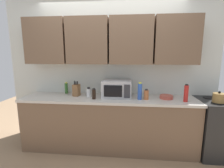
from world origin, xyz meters
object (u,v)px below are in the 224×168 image
Objects in this scene: bottle_green_oil at (66,88)px; bowl_ceramic_small at (166,97)px; stove_range at (221,128)px; kettle at (219,98)px; bottle_red_sauce at (186,93)px; bottle_white_jar at (89,93)px; microwave at (117,89)px; bottle_blue_cleaner at (140,91)px; knife_block at (76,90)px; bottle_soy_dark at (94,94)px; bottle_spice_jar at (146,95)px.

bowl_ceramic_small is at bearing -6.10° from bottle_green_oil.
stove_range is 0.57m from kettle.
kettle is 0.46m from bottle_red_sauce.
bottle_white_jar is (0.46, -0.20, -0.02)m from bottle_green_oil.
bottle_red_sauce reaches higher than kettle.
microwave is 0.95m from bottle_green_oil.
bowl_ceramic_small is (0.44, 0.10, -0.11)m from bottle_blue_cleaner.
kettle is 0.64× the size of knife_block.
bottle_blue_cleaner is 0.85m from bottle_white_jar.
bottle_green_oil reaches higher than bottle_soy_dark.
bottle_red_sauce is at bearing -6.37° from bottle_spice_jar.
bottle_green_oil is at bearing 171.46° from kettle.
knife_block is at bearing 174.03° from bottle_red_sauce.
microwave reaches higher than bowl_ceramic_small.
bottle_red_sauce is (0.69, -0.06, -0.00)m from bottle_blue_cleaner.
bottle_spice_jar is at bearing -4.24° from bottle_white_jar.
bottle_red_sauce is at bearing 176.17° from kettle.
bottle_spice_jar is at bearing 174.74° from kettle.
knife_block is 0.38m from bottle_soy_dark.
kettle reaches higher than bottle_white_jar.
bottle_green_oil is at bearing 151.04° from bottle_soy_dark.
kettle is 1.54m from microwave.
microwave is 0.40m from bottle_soy_dark.
bottle_white_jar is 0.17m from bottle_soy_dark.
knife_block is 0.23m from bottle_white_jar.
kettle is (-0.17, -0.14, 0.53)m from stove_range.
bowl_ceramic_small is (0.81, -0.03, -0.11)m from microwave.
stove_range is 2.45m from knife_block.
microwave is at bearing 172.08° from kettle.
bottle_blue_cleaner is 0.69m from bottle_red_sauce.
bottle_white_jar is (-2.16, 0.03, 0.52)m from stove_range.
bottle_blue_cleaner reaches higher than bottle_green_oil.
bottle_red_sauce is at bearing -5.05° from bottle_white_jar.
stove_range is at bearing 39.47° from kettle.
bottle_soy_dark is at bearing -25.93° from knife_block.
microwave is at bearing -0.26° from knife_block.
stove_range is 3.38× the size of bottle_red_sauce.
knife_block is 1.60× the size of bottle_white_jar.
bottle_green_oil is (-0.94, 0.16, -0.04)m from microwave.
bottle_red_sauce is at bearing -5.97° from knife_block.
bottle_green_oil reaches higher than stove_range.
bottle_soy_dark is (-0.73, -0.04, -0.05)m from bottle_blue_cleaner.
bottle_spice_jar is at bearing 5.37° from bottle_blue_cleaner.
kettle is 0.83× the size of bottle_green_oil.
bottle_spice_jar is (1.18, -0.12, -0.02)m from knife_block.
bottle_spice_jar is 0.62× the size of bottle_red_sauce.
bottle_blue_cleaner reaches higher than bottle_red_sauce.
microwave is 1.78× the size of bottle_red_sauce.
stove_range is at bearing -2.76° from bowl_ceramic_small.
bowl_ceramic_small is at bearing 12.42° from bottle_blue_cleaner.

